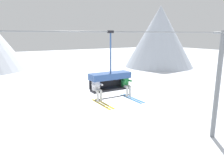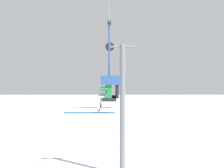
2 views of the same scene
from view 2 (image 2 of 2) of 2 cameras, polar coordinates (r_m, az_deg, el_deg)
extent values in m
cylinder|color=slate|center=(17.85, 2.14, -5.25)|extent=(0.36, 0.36, 8.27)
cylinder|color=slate|center=(17.87, 2.15, 7.56)|extent=(0.16, 1.60, 0.16)
cylinder|color=black|center=(17.85, -0.44, 7.57)|extent=(0.08, 0.56, 0.56)
cylinder|color=slate|center=(9.23, -0.61, 13.80)|extent=(19.47, 0.05, 0.05)
cube|color=#232328|center=(10.20, -0.57, -2.85)|extent=(2.01, 0.48, 0.10)
cube|color=#232328|center=(10.18, 1.01, -1.31)|extent=(2.01, 0.08, 0.45)
cube|color=#335699|center=(10.17, -0.23, 0.80)|extent=(2.05, 0.68, 0.30)
cylinder|color=black|center=(10.23, -2.36, -4.69)|extent=(2.01, 0.04, 0.04)
cylinder|color=#335699|center=(10.23, -0.57, 6.92)|extent=(0.07, 0.07, 1.88)
cube|color=black|center=(10.38, -0.57, 12.36)|extent=(0.28, 0.12, 0.12)
cube|color=silver|center=(11.00, -0.65, -0.95)|extent=(0.32, 0.22, 0.52)
sphere|color=#284C93|center=(10.99, -0.65, 0.92)|extent=(0.22, 0.22, 0.22)
ellipsoid|color=black|center=(10.99, -1.18, 0.92)|extent=(0.17, 0.04, 0.08)
cylinder|color=silver|center=(11.10, -1.52, -2.07)|extent=(0.11, 0.34, 0.11)
cylinder|color=silver|center=(10.92, -1.54, -2.12)|extent=(0.11, 0.34, 0.11)
cylinder|color=silver|center=(11.12, -2.40, -3.31)|extent=(0.11, 0.11, 0.48)
cylinder|color=silver|center=(10.94, -2.43, -3.38)|extent=(0.11, 0.11, 0.48)
cube|color=gold|center=(11.16, -3.93, -4.79)|extent=(0.09, 1.70, 0.02)
cube|color=gold|center=(10.98, -3.99, -4.88)|extent=(0.09, 1.70, 0.02)
cylinder|color=silver|center=(11.18, -1.41, -0.72)|extent=(0.09, 0.30, 0.09)
cylinder|color=silver|center=(10.81, -1.45, -0.78)|extent=(0.09, 0.30, 0.09)
cube|color=#23843D|center=(9.37, -0.71, -1.29)|extent=(0.32, 0.22, 0.52)
sphere|color=#284C93|center=(9.36, -0.71, 0.90)|extent=(0.22, 0.22, 0.22)
ellipsoid|color=black|center=(9.36, -1.33, 0.90)|extent=(0.17, 0.04, 0.08)
cylinder|color=silver|center=(9.47, -1.74, -2.60)|extent=(0.11, 0.34, 0.11)
cylinder|color=silver|center=(9.29, -1.77, -2.67)|extent=(0.11, 0.34, 0.11)
cylinder|color=silver|center=(9.49, -2.77, -4.04)|extent=(0.11, 0.11, 0.48)
cylinder|color=silver|center=(9.32, -2.81, -4.14)|extent=(0.11, 0.11, 0.48)
cube|color=#1E6BB2|center=(9.54, -4.56, -5.77)|extent=(0.09, 1.70, 0.02)
cube|color=#1E6BB2|center=(9.37, -4.64, -5.90)|extent=(0.09, 1.70, 0.02)
cylinder|color=#23843D|center=(9.55, -1.60, -1.01)|extent=(0.09, 0.30, 0.09)
cylinder|color=#23843D|center=(9.18, -1.66, -1.09)|extent=(0.09, 0.30, 0.09)
camera|label=1|loc=(17.94, -30.47, 7.07)|focal=35.00mm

